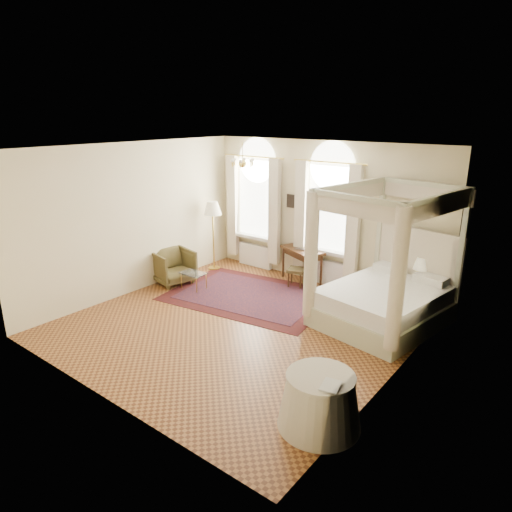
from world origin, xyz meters
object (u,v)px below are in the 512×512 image
Objects in this scene: nightstand at (421,296)px; coffee_table at (193,274)px; side_table at (320,401)px; stool at (296,271)px; canopy_bed at (383,294)px; writing_desk at (302,254)px; armchair at (173,266)px; floor_lamp at (213,212)px.

coffee_table is at bearing -156.97° from nightstand.
stool is at bearing 126.62° from side_table.
coffee_table is at bearing -167.18° from canopy_bed.
writing_desk is 3.07m from armchair.
floor_lamp is (-2.30, -0.60, 0.81)m from writing_desk.
coffee_table is (-4.13, -0.94, -0.25)m from canopy_bed.
nightstand is 1.41× the size of stool.
canopy_bed reaches higher than side_table.
canopy_bed is 1.10m from nightstand.
floor_lamp reaches higher than writing_desk.
floor_lamp reaches higher than coffee_table.
writing_desk is 5.31m from side_table.
side_table is (0.60, -3.35, -0.23)m from canopy_bed.
floor_lamp reaches higher than stool.
side_table reaches higher than stool.
nightstand is 1.18× the size of coffee_table.
floor_lamp is (-0.60, 1.33, 1.16)m from coffee_table.
nightstand is 4.93m from coffee_table.
floor_lamp is at bearing 10.12° from armchair.
stool is at bearing -44.07° from armchair.
canopy_bed is 2.21× the size of writing_desk.
side_table reaches higher than nightstand.
floor_lamp is at bearing -174.03° from stool.
canopy_bed is at bearing -22.03° from writing_desk.
stool is at bearing -77.77° from writing_desk.
canopy_bed is 4.84m from floor_lamp.
stool is 0.27× the size of floor_lamp.
writing_desk is at bearing 14.63° from floor_lamp.
stool is 2.65m from floor_lamp.
stool is 2.91m from armchair.
floor_lamp is (-4.74, 0.39, 0.91)m from canopy_bed.
side_table is (4.73, -2.41, 0.02)m from coffee_table.
stool is at bearing -172.77° from nightstand.
writing_desk is at bearing 125.01° from side_table.
armchair is 1.74m from floor_lamp.
coffee_table is at bearing -138.27° from stool.
writing_desk is at bearing -180.00° from nightstand.
writing_desk is at bearing 157.97° from canopy_bed.
nightstand is at bearing 67.79° from canopy_bed.
nightstand is at bearing 23.03° from coffee_table.
armchair reaches higher than coffee_table.
nightstand is at bearing 7.23° from stool.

